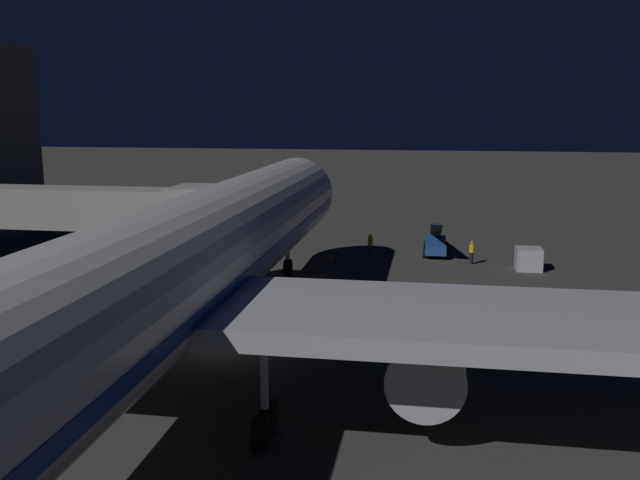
{
  "coord_description": "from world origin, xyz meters",
  "views": [
    {
      "loc": [
        -9.73,
        31.11,
        11.45
      ],
      "look_at": [
        -3.0,
        -9.67,
        3.5
      ],
      "focal_mm": 38.64,
      "sensor_mm": 36.0,
      "label": 1
    }
  ],
  "objects": [
    {
      "name": "ground_plane",
      "position": [
        0.0,
        0.0,
        0.0
      ],
      "size": [
        320.0,
        320.0,
        0.0
      ],
      "primitive_type": "plane",
      "color": "#383533"
    },
    {
      "name": "airliner_at_gate",
      "position": [
        0.0,
        10.23,
        5.21
      ],
      "size": [
        52.68,
        61.95,
        18.69
      ],
      "color": "silver",
      "rests_on": "ground_plane"
    },
    {
      "name": "jet_bridge",
      "position": [
        10.06,
        -8.27,
        5.3
      ],
      "size": [
        18.25,
        3.4,
        6.83
      ],
      "color": "#9E9E99",
      "rests_on": "ground_plane"
    },
    {
      "name": "belt_loader",
      "position": [
        -10.09,
        -23.41,
        0.85
      ],
      "size": [
        1.96,
        8.94,
        3.2
      ],
      "color": "#234C9E",
      "rests_on": "ground_plane"
    },
    {
      "name": "baggage_container_mid_row",
      "position": [
        -16.66,
        -18.85,
        0.8
      ],
      "size": [
        1.8,
        1.79,
        1.6
      ],
      "primitive_type": "cube",
      "color": "#B7BABF",
      "rests_on": "ground_plane"
    },
    {
      "name": "ground_crew_near_nose_gear",
      "position": [
        -12.72,
        -20.03,
        0.98
      ],
      "size": [
        0.4,
        0.4,
        1.78
      ],
      "color": "black",
      "rests_on": "ground_plane"
    },
    {
      "name": "ground_crew_by_belt_loader",
      "position": [
        -5.01,
        -21.73,
        0.97
      ],
      "size": [
        0.4,
        0.4,
        1.77
      ],
      "color": "black",
      "rests_on": "ground_plane"
    },
    {
      "name": "traffic_cone_nose_port",
      "position": [
        -2.2,
        -19.67,
        0.28
      ],
      "size": [
        0.36,
        0.36,
        0.55
      ],
      "primitive_type": "cone",
      "color": "orange",
      "rests_on": "ground_plane"
    },
    {
      "name": "traffic_cone_nose_starboard",
      "position": [
        2.2,
        -19.67,
        0.28
      ],
      "size": [
        0.36,
        0.36,
        0.55
      ],
      "primitive_type": "cone",
      "color": "orange",
      "rests_on": "ground_plane"
    }
  ]
}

